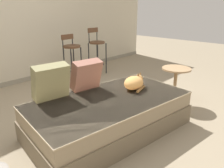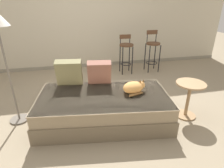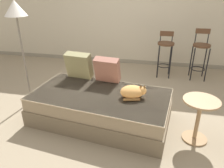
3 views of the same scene
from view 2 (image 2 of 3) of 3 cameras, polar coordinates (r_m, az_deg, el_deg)
ground_plane at (r=3.34m, az=-3.66°, el=-6.85°), size 16.00×16.00×0.00m
wall_back_panel at (r=5.11m, az=-8.38°, el=19.39°), size 8.00×0.10×2.60m
wall_baseboard_trim at (r=5.31m, az=-7.50°, el=5.75°), size 8.00×0.02×0.09m
couch at (r=2.88m, az=-2.50°, el=-7.12°), size 2.07×1.29×0.44m
throw_pillow_corner at (r=3.10m, az=-12.92°, el=3.47°), size 0.44×0.29×0.43m
throw_pillow_middle at (r=3.08m, az=-3.89°, el=3.60°), size 0.41×0.29×0.40m
cat at (r=2.83m, az=6.72°, el=-0.98°), size 0.38×0.31×0.20m
bar_stool_near_window at (r=4.68m, az=4.33°, el=10.35°), size 0.34×0.34×0.94m
bar_stool_by_doorway at (r=4.93m, az=12.27°, el=10.53°), size 0.34×0.34×1.03m
side_table at (r=3.14m, az=22.40°, el=-3.10°), size 0.44×0.44×0.58m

